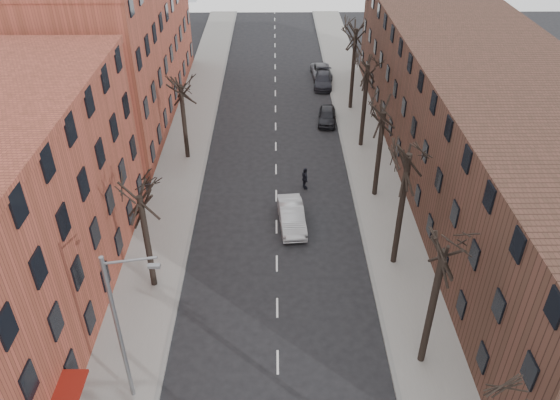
{
  "coord_description": "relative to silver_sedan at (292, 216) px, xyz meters",
  "views": [
    {
      "loc": [
        -0.08,
        -7.17,
        23.35
      ],
      "look_at": [
        0.22,
        21.48,
        4.0
      ],
      "focal_mm": 35.0,
      "sensor_mm": 36.0,
      "label": 1
    }
  ],
  "objects": [
    {
      "name": "sidewalk_left",
      "position": [
        -9.08,
        10.82,
        -0.72
      ],
      "size": [
        4.0,
        90.0,
        0.15
      ],
      "primitive_type": "cube",
      "color": "gray",
      "rests_on": "ground"
    },
    {
      "name": "sidewalk_right",
      "position": [
        6.92,
        10.82,
        -0.72
      ],
      "size": [
        4.0,
        90.0,
        0.15
      ],
      "primitive_type": "cube",
      "color": "gray",
      "rests_on": "ground"
    },
    {
      "name": "building_left_far",
      "position": [
        -17.08,
        19.82,
        6.2
      ],
      "size": [
        12.0,
        28.0,
        14.0
      ],
      "primitive_type": "cube",
      "color": "brown",
      "rests_on": "ground"
    },
    {
      "name": "building_right",
      "position": [
        14.92,
        5.82,
        4.2
      ],
      "size": [
        12.0,
        50.0,
        10.0
      ],
      "primitive_type": "cube",
      "color": "#482A21",
      "rests_on": "ground"
    },
    {
      "name": "tree_right_b",
      "position": [
        6.52,
        -12.18,
        -0.8
      ],
      "size": [
        5.2,
        5.2,
        10.8
      ],
      "primitive_type": null,
      "color": "black",
      "rests_on": "ground"
    },
    {
      "name": "tree_right_c",
      "position": [
        6.52,
        -4.18,
        -0.8
      ],
      "size": [
        5.2,
        5.2,
        11.6
      ],
      "primitive_type": null,
      "color": "black",
      "rests_on": "ground"
    },
    {
      "name": "tree_right_d",
      "position": [
        6.52,
        3.82,
        -0.8
      ],
      "size": [
        5.2,
        5.2,
        10.0
      ],
      "primitive_type": null,
      "color": "black",
      "rests_on": "ground"
    },
    {
      "name": "tree_right_e",
      "position": [
        6.52,
        11.82,
        -0.8
      ],
      "size": [
        5.2,
        5.2,
        10.8
      ],
      "primitive_type": null,
      "color": "black",
      "rests_on": "ground"
    },
    {
      "name": "tree_right_f",
      "position": [
        6.52,
        19.82,
        -0.8
      ],
      "size": [
        5.2,
        5.2,
        11.6
      ],
      "primitive_type": null,
      "color": "black",
      "rests_on": "ground"
    },
    {
      "name": "tree_left_a",
      "position": [
        -8.68,
        -6.18,
        -0.8
      ],
      "size": [
        5.2,
        5.2,
        9.5
      ],
      "primitive_type": null,
      "color": "black",
      "rests_on": "ground"
    },
    {
      "name": "tree_left_b",
      "position": [
        -8.68,
        9.82,
        -0.8
      ],
      "size": [
        5.2,
        5.2,
        9.5
      ],
      "primitive_type": null,
      "color": "black",
      "rests_on": "ground"
    },
    {
      "name": "streetlight",
      "position": [
        -8.1,
        -14.18,
        4.21
      ],
      "size": [
        2.45,
        0.22,
        9.03
      ],
      "color": "slate",
      "rests_on": "ground"
    },
    {
      "name": "silver_sedan",
      "position": [
        0.0,
        0.0,
        0.0
      ],
      "size": [
        2.11,
        4.97,
        1.6
      ],
      "primitive_type": "imported",
      "rotation": [
        0.0,
        0.0,
        0.09
      ],
      "color": "#A8ABAF",
      "rests_on": "ground"
    },
    {
      "name": "parked_car_near",
      "position": [
        3.89,
        16.64,
        -0.09
      ],
      "size": [
        2.06,
        4.28,
        1.41
      ],
      "primitive_type": "imported",
      "rotation": [
        0.0,
        0.0,
        -0.1
      ],
      "color": "black",
      "rests_on": "ground"
    },
    {
      "name": "parked_car_mid",
      "position": [
        4.22,
        25.73,
        -0.1
      ],
      "size": [
        2.44,
        5.0,
        1.4
      ],
      "primitive_type": "imported",
      "rotation": [
        0.0,
        0.0,
        -0.1
      ],
      "color": "#212129",
      "rests_on": "ground"
    },
    {
      "name": "parked_car_far",
      "position": [
        4.22,
        28.54,
        -0.15
      ],
      "size": [
        2.38,
        4.75,
        1.29
      ],
      "primitive_type": "imported",
      "rotation": [
        0.0,
        0.0,
        0.05
      ],
      "color": "#5C5D63",
      "rests_on": "ground"
    },
    {
      "name": "pedestrian_crossing",
      "position": [
        1.17,
        4.84,
        0.12
      ],
      "size": [
        0.73,
        1.16,
        1.84
      ],
      "primitive_type": "imported",
      "rotation": [
        0.0,
        0.0,
        1.85
      ],
      "color": "black",
      "rests_on": "ground"
    }
  ]
}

